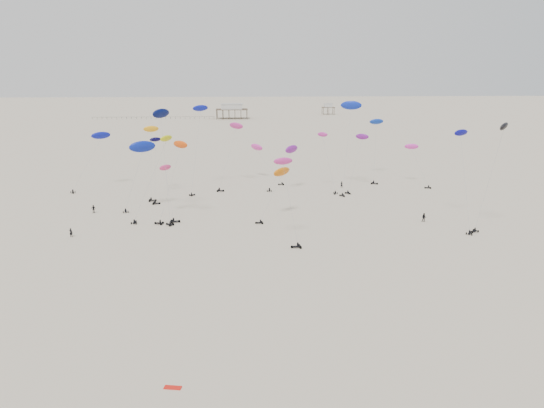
{
  "coord_description": "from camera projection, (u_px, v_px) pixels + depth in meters",
  "views": [
    {
      "loc": [
        -6.25,
        -9.0,
        31.63
      ],
      "look_at": [
        0.0,
        88.0,
        7.0
      ],
      "focal_mm": 35.0,
      "sensor_mm": 36.0,
      "label": 1
    }
  ],
  "objects": [
    {
      "name": "rig_3",
      "position": [
        327.0,
        156.0,
        141.17
      ],
      "size": [
        4.85,
        9.74,
        15.97
      ],
      "rotation": [
        0.0,
        0.0,
        2.73
      ],
      "color": "black",
      "rests_on": "ground"
    },
    {
      "name": "rig_19",
      "position": [
        376.0,
        136.0,
        158.38
      ],
      "size": [
        7.08,
        16.43,
        20.62
      ],
      "rotation": [
        0.0,
        0.0,
        4.07
      ],
      "color": "black",
      "rests_on": "ground"
    },
    {
      "name": "rig_5",
      "position": [
        464.0,
        162.0,
        110.26
      ],
      "size": [
        4.81,
        15.0,
        21.54
      ],
      "rotation": [
        0.0,
        0.0,
        5.62
      ],
      "color": "black",
      "rests_on": "ground"
    },
    {
      "name": "rig_13",
      "position": [
        279.0,
        177.0,
        116.13
      ],
      "size": [
        8.73,
        10.02,
        12.32
      ],
      "rotation": [
        0.0,
        0.0,
        1.69
      ],
      "color": "black",
      "rests_on": "ground"
    },
    {
      "name": "rig_4",
      "position": [
        97.0,
        143.0,
        144.41
      ],
      "size": [
        10.06,
        11.8,
        16.78
      ],
      "rotation": [
        0.0,
        0.0,
        3.43
      ],
      "color": "black",
      "rests_on": "ground"
    },
    {
      "name": "rig_1",
      "position": [
        155.0,
        167.0,
        113.24
      ],
      "size": [
        9.18,
        8.3,
        18.66
      ],
      "rotation": [
        0.0,
        0.0,
        6.13
      ],
      "color": "black",
      "rests_on": "ground"
    },
    {
      "name": "rig_20",
      "position": [
        170.0,
        195.0,
        114.97
      ],
      "size": [
        5.13,
        9.85,
        12.21
      ],
      "rotation": [
        0.0,
        0.0,
        4.86
      ],
      "color": "black",
      "rests_on": "ground"
    },
    {
      "name": "rig_0",
      "position": [
        358.0,
        152.0,
        143.36
      ],
      "size": [
        8.09,
        11.6,
        16.41
      ],
      "rotation": [
        0.0,
        0.0,
        3.58
      ],
      "color": "black",
      "rests_on": "ground"
    },
    {
      "name": "rig_2",
      "position": [
        288.0,
        192.0,
        97.37
      ],
      "size": [
        5.18,
        6.64,
        16.23
      ],
      "rotation": [
        0.0,
        0.0,
        1.72
      ],
      "color": "black",
      "rests_on": "ground"
    },
    {
      "name": "pavilion_small",
      "position": [
        328.0,
        110.0,
        387.35
      ],
      "size": [
        9.0,
        7.0,
        8.0
      ],
      "color": "brown",
      "rests_on": "ground"
    },
    {
      "name": "spectator_2",
      "position": [
        94.0,
        213.0,
        120.71
      ],
      "size": [
        1.41,
        0.91,
        2.22
      ],
      "primitive_type": "imported",
      "rotation": [
        0.0,
        0.0,
        6.12
      ],
      "color": "black",
      "rests_on": "ground"
    },
    {
      "name": "rig_16",
      "position": [
        199.0,
        121.0,
        142.07
      ],
      "size": [
        5.51,
        14.21,
        23.68
      ],
      "rotation": [
        0.0,
        0.0,
        5.38
      ],
      "color": "black",
      "rests_on": "ground"
    },
    {
      "name": "pavilion_main",
      "position": [
        232.0,
        112.0,
        353.79
      ],
      "size": [
        21.0,
        13.0,
        9.8
      ],
      "color": "brown",
      "rests_on": "ground"
    },
    {
      "name": "pier_fence",
      "position": [
        154.0,
        118.0,
        351.39
      ],
      "size": [
        80.2,
        0.2,
        1.5
      ],
      "color": "black",
      "rests_on": "ground"
    },
    {
      "name": "rig_12",
      "position": [
        497.0,
        150.0,
        103.46
      ],
      "size": [
        7.42,
        4.41,
        22.03
      ],
      "rotation": [
        0.0,
        0.0,
        2.18
      ],
      "color": "black",
      "rests_on": "ground"
    },
    {
      "name": "rig_18",
      "position": [
        288.0,
        155.0,
        142.03
      ],
      "size": [
        9.3,
        5.64,
        12.61
      ],
      "rotation": [
        0.0,
        0.0,
        6.16
      ],
      "color": "black",
      "rests_on": "ground"
    },
    {
      "name": "ground_plane",
      "position": [
        254.0,
        152.0,
        210.34
      ],
      "size": [
        900.0,
        900.0,
        0.0
      ],
      "primitive_type": "plane",
      "color": "beige"
    },
    {
      "name": "spectator_1",
      "position": [
        424.0,
        222.0,
        113.67
      ],
      "size": [
        1.27,
        1.05,
        2.25
      ],
      "primitive_type": "imported",
      "rotation": [
        0.0,
        0.0,
        5.83
      ],
      "color": "black",
      "rests_on": "ground"
    },
    {
      "name": "spectator_3",
      "position": [
        341.0,
        188.0,
        146.82
      ],
      "size": [
        0.92,
        0.84,
        2.08
      ],
      "primitive_type": "imported",
      "rotation": [
        0.0,
        0.0,
        2.58
      ],
      "color": "black",
      "rests_on": "ground"
    },
    {
      "name": "spectator_0",
      "position": [
        71.0,
        237.0,
        103.47
      ],
      "size": [
        0.85,
        0.66,
        2.08
      ],
      "primitive_type": "imported",
      "rotation": [
        0.0,
        0.0,
        2.94
      ],
      "color": "black",
      "rests_on": "ground"
    },
    {
      "name": "rig_7",
      "position": [
        151.0,
        152.0,
        132.47
      ],
      "size": [
        4.07,
        8.15,
        18.21
      ],
      "rotation": [
        0.0,
        0.0,
        4.78
      ],
      "color": "black",
      "rests_on": "ground"
    },
    {
      "name": "rig_11",
      "position": [
        156.0,
        167.0,
        134.07
      ],
      "size": [
        4.21,
        16.43,
        19.32
      ],
      "rotation": [
        0.0,
        0.0,
        4.72
      ],
      "color": "black",
      "rests_on": "ground"
    },
    {
      "name": "rig_10",
      "position": [
        259.0,
        151.0,
        157.1
      ],
      "size": [
        9.93,
        14.42,
        14.97
      ],
      "rotation": [
        0.0,
        0.0,
        1.66
      ],
      "color": "black",
      "rests_on": "ground"
    },
    {
      "name": "rig_14",
      "position": [
        233.0,
        138.0,
        147.75
      ],
      "size": [
        8.25,
        14.64,
        19.16
      ],
      "rotation": [
        0.0,
        0.0,
        4.51
      ],
      "color": "black",
      "rests_on": "ground"
    },
    {
      "name": "rig_6",
      "position": [
        350.0,
        114.0,
        141.21
      ],
      "size": [
        7.53,
        13.62,
        24.68
      ],
      "rotation": [
        0.0,
        0.0,
        3.51
      ],
      "color": "black",
      "rests_on": "ground"
    },
    {
      "name": "grounded_kite_b",
      "position": [
        173.0,
        388.0,
        54.29
      ],
      "size": [
        1.9,
        1.01,
        0.07
      ],
      "primitive_type": "cube",
      "rotation": [
        0.0,
        0.0,
        -0.18
      ],
      "color": "red",
      "rests_on": "ground"
    },
    {
      "name": "rig_9",
      "position": [
        174.0,
        168.0,
        112.44
      ],
      "size": [
        7.67,
        7.52,
        17.21
      ],
      "rotation": [
        0.0,
        0.0,
        1.33
      ],
      "color": "black",
      "rests_on": "ground"
    },
    {
      "name": "rig_21",
      "position": [
        415.0,
        156.0,
        149.88
      ],
      "size": [
        5.56,
        10.38,
        12.67
      ],
      "rotation": [
        0.0,
        0.0,
        1.65
      ],
      "color": "black",
      "rests_on": "ground"
    },
    {
      "name": "rig_15",
      "position": [
        141.0,
        152.0,
        120.85
      ],
      "size": [
        8.15,
        6.36,
        16.16
      ],
      "rotation": [
        0.0,
        0.0,
        0.24
      ],
      "color": "black",
      "rests_on": "ground"
    },
    {
      "name": "rig_17",
      "position": [
        162.0,
        130.0,
        114.69
      ],
      "size": [
        5.42,
        13.99,
        24.27
      ],
      "rotation": [
        0.0,
        0.0,
        0.9
      ],
      "color": "black",
      "rests_on": "ground"
    }
  ]
}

